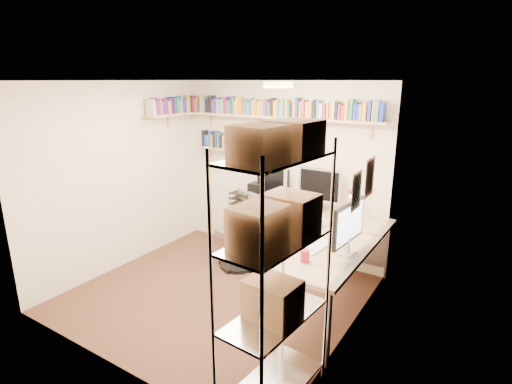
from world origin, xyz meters
TOP-DOWN VIEW (x-y plane):
  - ground at (0.00, 0.00)m, footprint 3.20×3.20m
  - room_shell at (0.00, 0.00)m, footprint 3.24×3.04m
  - wall_shelves at (-0.42, 1.30)m, footprint 3.12×1.09m
  - corner_desk at (0.70, 0.94)m, footprint 2.15×2.09m
  - office_chair at (-0.18, 0.80)m, footprint 0.57×0.57m
  - wire_rack at (1.42, -1.10)m, footprint 0.52×0.95m

SIDE VIEW (x-z plane):
  - ground at x=0.00m, z-range 0.00..0.00m
  - office_chair at x=-0.18m, z-range -0.08..0.95m
  - corner_desk at x=0.70m, z-range 0.10..1.49m
  - wire_rack at x=1.42m, z-range 0.37..2.61m
  - room_shell at x=0.00m, z-range 0.29..2.81m
  - wall_shelves at x=-0.42m, z-range 1.63..2.43m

